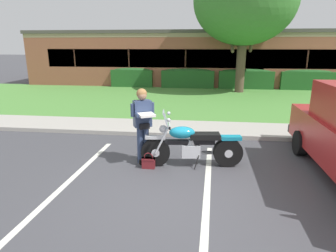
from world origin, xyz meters
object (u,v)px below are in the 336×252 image
Objects in this scene: motorcycle at (195,145)px; rider_person at (143,120)px; hedge_left at (133,77)px; hedge_center_left at (188,78)px; hedge_right at (306,79)px; handbag at (148,162)px; hedge_center_right at (245,78)px; brick_building at (190,56)px; shade_tree at (245,1)px.

rider_person is at bearing 178.08° from motorcycle.
rider_person reaches higher than hedge_left.
hedge_center_left is 1.07× the size of hedge_right.
hedge_center_right reaches higher than handbag.
motorcycle is 1.31× the size of rider_person.
motorcycle is 1.28m from rider_person.
brick_building is (-1.00, 17.49, 1.25)m from motorcycle.
motorcycle is 13.42m from hedge_right.
handbag is 0.11× the size of hedge_center_right.
shade_tree is 7.81m from hedge_left.
rider_person is 0.08× the size of brick_building.
rider_person is (-1.17, 0.04, 0.52)m from motorcycle.
motorcycle is at bearing -102.41° from hedge_center_right.
hedge_center_left is (3.48, 0.00, 0.00)m from hedge_left.
shade_tree reaches higher than hedge_center_left.
brick_building is (-7.10, 5.54, 1.09)m from hedge_right.
hedge_center_right and hedge_right have the same top height.
hedge_left is (-6.44, 1.51, -4.15)m from shade_tree.
brick_building reaches higher than hedge_right.
rider_person is at bearing -107.57° from shade_tree.
rider_person is at bearing -121.45° from hedge_right.
hedge_center_right is at bearing 73.41° from handbag.
rider_person reaches higher than hedge_center_right.
hedge_right is at bearing 0.00° from hedge_center_left.
shade_tree is 5.32m from hedge_center_left.
hedge_left is at bearing -120.98° from brick_building.
handbag is 0.11× the size of hedge_center_left.
rider_person reaches higher than hedge_right.
shade_tree is at bearing 73.72° from handbag.
rider_person is 0.53× the size of hedge_center_left.
hedge_center_right is 0.15× the size of brick_building.
hedge_center_left reaches higher than handbag.
motorcycle reaches higher than hedge_center_right.
shade_tree reaches higher than hedge_left.
motorcycle is 12.70m from hedge_left.
motorcycle is at bearing -1.92° from rider_person.
hedge_center_right is (3.48, -0.00, 0.00)m from hedge_center_left.
hedge_right is (3.99, 1.51, -4.15)m from shade_tree.
rider_person is 17.46m from brick_building.
brick_building reaches higher than motorcycle.
shade_tree is at bearing -108.73° from hedge_center_right.
hedge_center_right is 3.48m from hedge_right.
hedge_center_left is at bearing 88.43° from rider_person.
hedge_center_right is 6.71m from brick_building.
hedge_right is 9.08m from brick_building.
handbag is at bearing -165.56° from motorcycle.
handbag is 0.12× the size of hedge_right.
shade_tree is at bearing -13.21° from hedge_left.
shade_tree reaches higher than rider_person.
hedge_left and hedge_center_right have the same top height.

